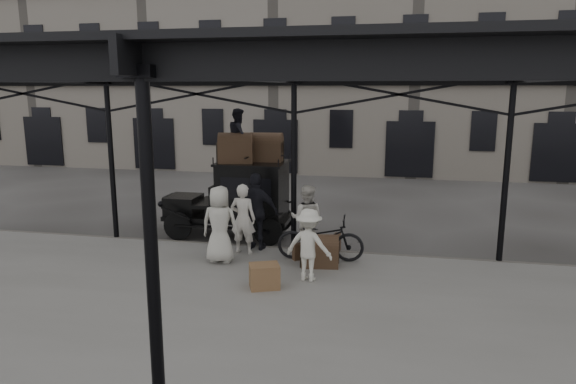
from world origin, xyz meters
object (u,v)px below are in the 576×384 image
bicycle (320,238)px  steamer_trunk_platform (320,253)px  taxi (242,195)px  porter_left (243,219)px  porter_official (256,212)px  steamer_trunk_roof_near (236,150)px

bicycle → steamer_trunk_platform: bearing=-176.5°
taxi → porter_left: taxi is taller
porter_left → bicycle: size_ratio=0.85×
porter_left → porter_official: size_ratio=0.89×
bicycle → porter_left: bearing=82.4°
taxi → porter_left: (0.58, -1.89, -0.18)m
porter_left → bicycle: (1.96, -0.15, -0.34)m
steamer_trunk_platform → porter_official: bearing=144.2°
taxi → steamer_trunk_platform: size_ratio=4.32×
steamer_trunk_roof_near → bicycle: bearing=-46.2°
taxi → steamer_trunk_roof_near: size_ratio=3.89×
taxi → bicycle: bearing=-38.9°
porter_left → steamer_trunk_roof_near: steamer_trunk_roof_near is taller
porter_left → bicycle: 1.99m
taxi → steamer_trunk_roof_near: steamer_trunk_roof_near is taller
taxi → porter_official: bearing=-61.7°
bicycle → steamer_trunk_roof_near: (-2.62, 1.80, 1.83)m
bicycle → steamer_trunk_roof_near: size_ratio=2.20×
taxi → steamer_trunk_roof_near: (-0.08, -0.25, 1.32)m
porter_official → bicycle: 1.85m
porter_official → steamer_trunk_roof_near: 2.09m
bicycle → steamer_trunk_platform: size_ratio=2.44×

